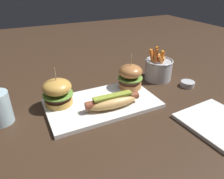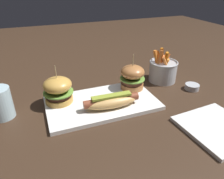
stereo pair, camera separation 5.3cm
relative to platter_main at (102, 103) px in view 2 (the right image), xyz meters
The scene contains 9 objects.
ground_plane 0.01m from the platter_main, ahead, with size 3.00×3.00×0.00m, color #382619.
platter_main is the anchor object (origin of this frame).
hot_dog 0.06m from the platter_main, 67.50° to the right, with size 0.19×0.07×0.05m.
slider_left 0.16m from the platter_main, 158.96° to the left, with size 0.10×0.10×0.14m.
slider_right 0.16m from the platter_main, 20.84° to the left, with size 0.10×0.10×0.14m.
fries_bucket 0.33m from the platter_main, 16.94° to the left, with size 0.12×0.12×0.14m.
sauce_ramekin 0.38m from the platter_main, ahead, with size 0.06×0.06×0.02m.
side_plate 0.38m from the platter_main, 42.64° to the right, with size 0.20×0.20×0.01m, color white.
water_glass 0.33m from the platter_main, behind, with size 0.07×0.07×0.10m, color silver.
Camera 2 is at (-0.20, -0.61, 0.40)m, focal length 33.75 mm.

